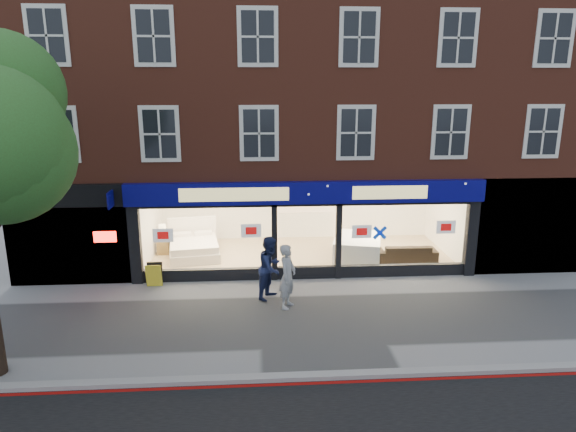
{
  "coord_description": "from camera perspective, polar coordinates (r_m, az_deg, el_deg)",
  "views": [
    {
      "loc": [
        -1.66,
        -12.85,
        6.31
      ],
      "look_at": [
        -0.64,
        2.5,
        2.3
      ],
      "focal_mm": 32.0,
      "sensor_mm": 36.0,
      "label": 1
    }
  ],
  "objects": [
    {
      "name": "mattress_stack",
      "position": [
        18.78,
        7.71,
        -3.52
      ],
      "size": [
        2.07,
        2.38,
        0.81
      ],
      "rotation": [
        0.0,
        0.0,
        -0.25
      ],
      "color": "white",
      "rests_on": "showroom_floor"
    },
    {
      "name": "display_bed",
      "position": [
        19.24,
        -10.42,
        -3.38
      ],
      "size": [
        2.1,
        2.42,
        1.23
      ],
      "rotation": [
        0.0,
        0.0,
        0.15
      ],
      "color": "white",
      "rests_on": "showroom_floor"
    },
    {
      "name": "sofa",
      "position": [
        18.86,
        12.96,
        -3.98
      ],
      "size": [
        2.17,
        0.89,
        0.63
      ],
      "primitive_type": "imported",
      "rotation": [
        0.0,
        0.0,
        3.12
      ],
      "color": "black",
      "rests_on": "showroom_floor"
    },
    {
      "name": "showroom_floor",
      "position": [
        19.23,
        1.38,
        -4.38
      ],
      "size": [
        11.0,
        4.5,
        0.1
      ],
      "primitive_type": "cube",
      "color": "tan",
      "rests_on": "ground"
    },
    {
      "name": "pedestrian_blue",
      "position": [
        15.39,
        -1.94,
        -5.74
      ],
      "size": [
        1.1,
        1.17,
        1.91
      ],
      "primitive_type": "imported",
      "rotation": [
        0.0,
        0.0,
        1.03
      ],
      "color": "#192248",
      "rests_on": "ground"
    },
    {
      "name": "a_board",
      "position": [
        16.96,
        -14.64,
        -6.33
      ],
      "size": [
        0.5,
        0.32,
        0.77
      ],
      "primitive_type": "cube",
      "rotation": [
        0.0,
        0.0,
        0.0
      ],
      "color": "yellow",
      "rests_on": "ground"
    },
    {
      "name": "building",
      "position": [
        19.86,
        1.0,
        15.67
      ],
      "size": [
        19.0,
        8.26,
        10.3
      ],
      "color": "brown",
      "rests_on": "ground"
    },
    {
      "name": "kerb_line",
      "position": [
        11.73,
        5.21,
        -17.96
      ],
      "size": [
        60.0,
        0.1,
        0.01
      ],
      "primitive_type": "cube",
      "color": "#8C0A07",
      "rests_on": "ground"
    },
    {
      "name": "bedside_table",
      "position": [
        19.74,
        -13.66,
        -3.3
      ],
      "size": [
        0.46,
        0.46,
        0.55
      ],
      "primitive_type": "cube",
      "rotation": [
        0.0,
        0.0,
        0.02
      ],
      "color": "brown",
      "rests_on": "showroom_floor"
    },
    {
      "name": "pedestrian_grey",
      "position": [
        14.76,
        -0.06,
        -6.7
      ],
      "size": [
        0.7,
        0.81,
        1.89
      ],
      "primitive_type": "imported",
      "rotation": [
        0.0,
        0.0,
        1.14
      ],
      "color": "#9C9EA3",
      "rests_on": "ground"
    },
    {
      "name": "kerb_stone",
      "position": [
        11.87,
        5.06,
        -17.22
      ],
      "size": [
        60.0,
        0.25,
        0.12
      ],
      "primitive_type": "cube",
      "color": "gray",
      "rests_on": "ground"
    },
    {
      "name": "ground",
      "position": [
        14.41,
        3.28,
        -11.37
      ],
      "size": [
        120.0,
        120.0,
        0.0
      ],
      "primitive_type": "plane",
      "color": "gray",
      "rests_on": "ground"
    }
  ]
}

